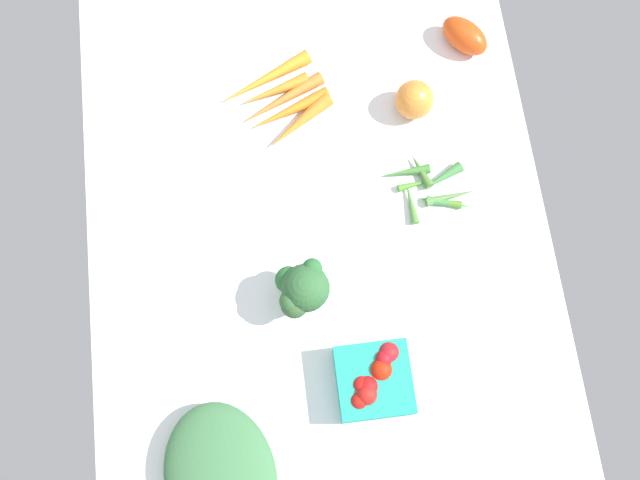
{
  "coord_description": "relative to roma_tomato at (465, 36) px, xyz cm",
  "views": [
    {
      "loc": [
        32.63,
        -4.04,
        117.18
      ],
      "look_at": [
        0.0,
        0.0,
        4.0
      ],
      "focal_mm": 40.88,
      "sensor_mm": 36.0,
      "label": 1
    }
  ],
  "objects": [
    {
      "name": "leafy_greens_clump",
      "position": [
        68.16,
        -48.75,
        0.51
      ],
      "size": [
        24.18,
        19.72,
        6.21
      ],
      "primitive_type": "ellipsoid",
      "rotation": [
        0.0,
        0.0,
        3.3
      ],
      "color": "#3D7344",
      "rests_on": "tablecloth"
    },
    {
      "name": "berry_basket",
      "position": [
        57.12,
        -24.44,
        0.52
      ],
      "size": [
        11.26,
        11.26,
        6.61
      ],
      "color": "teal",
      "rests_on": "tablecloth"
    },
    {
      "name": "okra_pile",
      "position": [
        26.49,
        -10.3,
        -1.79
      ],
      "size": [
        12.54,
        15.84,
        1.91
      ],
      "color": "#4B8E2F",
      "rests_on": "tablecloth"
    },
    {
      "name": "broccoli_head",
      "position": [
        42.48,
        -33.66,
        3.68
      ],
      "size": [
        8.61,
        8.31,
        10.5
      ],
      "color": "#94C87C",
      "rests_on": "tablecloth"
    },
    {
      "name": "roma_tomato",
      "position": [
        0.0,
        0.0,
        0.0
      ],
      "size": [
        10.28,
        9.89,
        5.2
      ],
      "primitive_type": "ellipsoid",
      "rotation": [
        0.0,
        0.0,
        3.86
      ],
      "color": "#DE4815",
      "rests_on": "tablecloth"
    },
    {
      "name": "carrot_bunch",
      "position": [
        7.9,
        -33.29,
        -1.31
      ],
      "size": [
        18.9,
        19.93,
        2.79
      ],
      "color": "orange",
      "rests_on": "tablecloth"
    },
    {
      "name": "heirloom_tomato_orange",
      "position": [
        11.51,
        -10.88,
        0.73
      ],
      "size": [
        6.65,
        6.65,
        6.65
      ],
      "primitive_type": "sphere",
      "color": "orange",
      "rests_on": "tablecloth"
    },
    {
      "name": "tablecloth",
      "position": [
        33.78,
        -29.78,
        -3.6
      ],
      "size": [
        104.0,
        76.0,
        2.0
      ],
      "primitive_type": "cube",
      "color": "white",
      "rests_on": "ground"
    }
  ]
}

